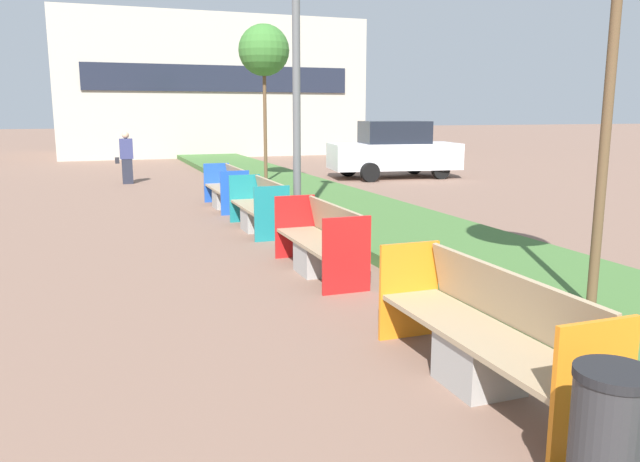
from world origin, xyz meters
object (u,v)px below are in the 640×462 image
(bench_teal_frame, at_px, (259,211))
(pedestrian_walking, at_px, (126,158))
(bench_red_frame, at_px, (320,247))
(litter_bin, at_px, (608,451))
(sapling_tree_far, at_px, (264,51))
(parked_car_distant, at_px, (394,150))
(bench_blue_frame, at_px, (227,192))
(street_lamp_post, at_px, (296,16))
(bench_orange_frame, at_px, (484,341))

(bench_teal_frame, distance_m, pedestrian_walking, 8.96)
(bench_red_frame, xyz_separation_m, litter_bin, (-0.43, -5.52, 0.08))
(litter_bin, distance_m, sapling_tree_far, 15.82)
(bench_teal_frame, distance_m, parked_car_distant, 10.02)
(bench_red_frame, bearing_deg, sapling_tree_far, 79.16)
(bench_blue_frame, relative_size, parked_car_distant, 0.47)
(litter_bin, height_order, pedestrian_walking, pedestrian_walking)
(bench_blue_frame, bearing_deg, bench_teal_frame, -90.01)
(pedestrian_walking, height_order, parked_car_distant, parked_car_distant)
(bench_teal_frame, xyz_separation_m, street_lamp_post, (0.61, -0.38, 3.41))
(bench_blue_frame, xyz_separation_m, parked_car_distant, (6.54, 4.63, 0.55))
(street_lamp_post, relative_size, parked_car_distant, 1.54)
(bench_red_frame, height_order, sapling_tree_far, sapling_tree_far)
(bench_teal_frame, distance_m, litter_bin, 8.82)
(street_lamp_post, bearing_deg, bench_orange_frame, -95.18)
(bench_red_frame, bearing_deg, pedestrian_walking, 98.84)
(bench_orange_frame, height_order, pedestrian_walking, pedestrian_walking)
(bench_blue_frame, bearing_deg, parked_car_distant, 35.31)
(bench_orange_frame, xyz_separation_m, bench_blue_frame, (-0.00, 10.02, -0.01))
(bench_red_frame, bearing_deg, parked_car_distant, 58.94)
(bench_teal_frame, distance_m, sapling_tree_far, 7.57)
(bench_teal_frame, bearing_deg, bench_orange_frame, -89.96)
(bench_red_frame, distance_m, litter_bin, 5.54)
(litter_bin, xyz_separation_m, street_lamp_post, (1.05, 8.43, 3.32))
(bench_blue_frame, relative_size, street_lamp_post, 0.31)
(sapling_tree_far, relative_size, pedestrian_walking, 2.91)
(bench_orange_frame, distance_m, bench_blue_frame, 10.02)
(street_lamp_post, distance_m, sapling_tree_far, 6.96)
(bench_red_frame, xyz_separation_m, parked_car_distant, (6.54, 10.86, 0.55))
(bench_orange_frame, height_order, bench_red_frame, same)
(litter_bin, xyz_separation_m, parked_car_distant, (6.97, 16.38, 0.46))
(bench_teal_frame, relative_size, sapling_tree_far, 0.45)
(bench_teal_frame, bearing_deg, litter_bin, -92.81)
(bench_blue_frame, height_order, parked_car_distant, parked_car_distant)
(street_lamp_post, bearing_deg, bench_blue_frame, 100.47)
(bench_orange_frame, bearing_deg, street_lamp_post, 84.82)
(sapling_tree_far, distance_m, parked_car_distant, 5.62)
(litter_bin, distance_m, street_lamp_post, 9.12)
(bench_blue_frame, xyz_separation_m, litter_bin, (-0.43, -11.75, 0.08))
(bench_orange_frame, height_order, bench_teal_frame, same)
(bench_blue_frame, xyz_separation_m, street_lamp_post, (0.61, -3.31, 3.41))
(bench_red_frame, xyz_separation_m, sapling_tree_far, (1.87, 9.76, 3.47))
(bench_orange_frame, bearing_deg, pedestrian_walking, 96.76)
(parked_car_distant, bearing_deg, bench_teal_frame, -122.30)
(street_lamp_post, bearing_deg, bench_red_frame, -101.88)
(bench_blue_frame, height_order, pedestrian_walking, pedestrian_walking)
(bench_teal_frame, xyz_separation_m, sapling_tree_far, (1.87, 6.47, 3.47))
(litter_bin, xyz_separation_m, pedestrian_walking, (-1.44, 17.56, 0.34))
(street_lamp_post, bearing_deg, bench_teal_frame, 148.15)
(bench_blue_frame, distance_m, street_lamp_post, 4.79)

